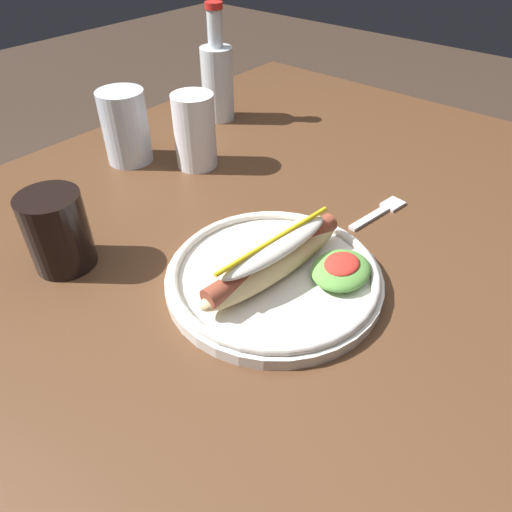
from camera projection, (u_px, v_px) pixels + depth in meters
The scene contains 8 objects.
ground_plane at pixel (241, 503), 1.11m from camera, with size 8.00×8.00×0.00m, color #3D2D23.
dining_table at pixel (231, 306), 0.69m from camera, with size 1.48×1.02×0.74m.
hot_dog_plate at pixel (278, 271), 0.60m from camera, with size 0.28×0.28×0.08m.
fork at pixel (381, 211), 0.73m from camera, with size 0.12×0.04×0.00m.
soda_cup at pixel (57, 231), 0.61m from camera, with size 0.08×0.08×0.11m, color black.
water_cup at pixel (125, 127), 0.83m from camera, with size 0.08×0.08×0.13m, color silver.
extra_cup at pixel (195, 131), 0.82m from camera, with size 0.07×0.07×0.13m, color white.
glass_bottle at pixel (217, 78), 0.97m from camera, with size 0.07×0.07×0.23m.
Camera 1 is at (-0.35, -0.34, 1.15)m, focal length 32.93 mm.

